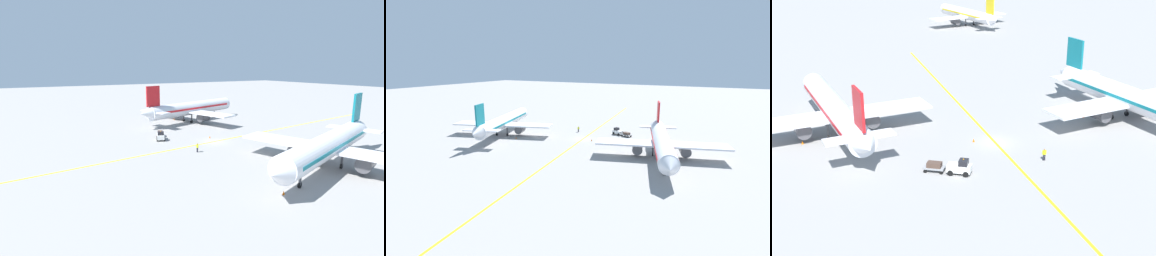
# 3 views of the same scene
# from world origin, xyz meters

# --- Properties ---
(ground_plane) EXTENTS (400.00, 400.00, 0.00)m
(ground_plane) POSITION_xyz_m (0.00, 0.00, 0.00)
(ground_plane) COLOR gray
(apron_yellow_centreline) EXTENTS (15.89, 119.05, 0.01)m
(apron_yellow_centreline) POSITION_xyz_m (0.00, 0.00, 0.00)
(apron_yellow_centreline) COLOR yellow
(apron_yellow_centreline) RESTS_ON ground
(airplane_at_gate) EXTENTS (28.32, 34.84, 10.60)m
(airplane_at_gate) POSITION_xyz_m (-22.37, 7.17, 3.71)
(airplane_at_gate) COLOR silver
(airplane_at_gate) RESTS_ON ground
(airplane_adjacent_stand) EXTENTS (28.23, 34.65, 10.60)m
(airplane_adjacent_stand) POSITION_xyz_m (22.41, 5.73, 3.71)
(airplane_adjacent_stand) COLOR white
(airplane_adjacent_stand) RESTS_ON ground
(airplane_distant_taxiing) EXTENTS (25.07, 30.55, 9.54)m
(airplane_distant_taxiing) POSITION_xyz_m (12.23, 94.75, 3.34)
(airplane_distant_taxiing) COLOR white
(airplane_distant_taxiing) RESTS_ON ground
(baggage_tug_white) EXTENTS (3.34, 2.60, 2.11)m
(baggage_tug_white) POSITION_xyz_m (-6.55, -9.17, 0.90)
(baggage_tug_white) COLOR white
(baggage_tug_white) RESTS_ON ground
(baggage_cart_trailing) EXTENTS (2.93, 2.26, 1.24)m
(baggage_cart_trailing) POSITION_xyz_m (-9.61, -7.95, 0.76)
(baggage_cart_trailing) COLOR gray
(baggage_cart_trailing) RESTS_ON ground
(ground_crew_worker) EXTENTS (0.58, 0.25, 1.68)m
(ground_crew_worker) POSITION_xyz_m (4.98, -6.97, 0.91)
(ground_crew_worker) COLOR #23232D
(ground_crew_worker) RESTS_ON ground
(traffic_cone_near_nose) EXTENTS (0.32, 0.32, 0.55)m
(traffic_cone_near_nose) POSITION_xyz_m (-26.99, 3.98, 0.28)
(traffic_cone_near_nose) COLOR orange
(traffic_cone_near_nose) RESTS_ON ground
(traffic_cone_by_wingtip) EXTENTS (0.32, 0.32, 0.55)m
(traffic_cone_by_wingtip) POSITION_xyz_m (-3.00, 0.85, 0.28)
(traffic_cone_by_wingtip) COLOR orange
(traffic_cone_by_wingtip) RESTS_ON ground
(traffic_cone_far_edge) EXTENTS (0.32, 0.32, 0.55)m
(traffic_cone_far_edge) POSITION_xyz_m (16.26, 8.08, 0.28)
(traffic_cone_far_edge) COLOR orange
(traffic_cone_far_edge) RESTS_ON ground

